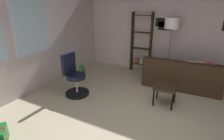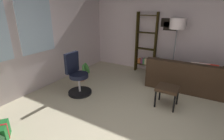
{
  "view_description": "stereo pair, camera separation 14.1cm",
  "coord_description": "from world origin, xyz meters",
  "px_view_note": "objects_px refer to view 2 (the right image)",
  "views": [
    {
      "loc": [
        -2.54,
        -0.6,
        1.97
      ],
      "look_at": [
        -0.21,
        0.6,
        1.0
      ],
      "focal_mm": 27.25,
      "sensor_mm": 36.0,
      "label": 1
    },
    {
      "loc": [
        -2.48,
        -0.72,
        1.97
      ],
      "look_at": [
        -0.21,
        0.6,
        1.0
      ],
      "focal_mm": 27.25,
      "sensor_mm": 36.0,
      "label": 2
    }
  ],
  "objects_px": {
    "floor_lamp": "(177,27)",
    "bookshelf": "(146,47)",
    "couch": "(190,77)",
    "potted_plant": "(83,73)",
    "office_chair": "(77,78)",
    "footstool": "(167,90)"
  },
  "relations": [
    {
      "from": "floor_lamp",
      "to": "bookshelf",
      "type": "bearing_deg",
      "value": 74.79
    },
    {
      "from": "footstool",
      "to": "couch",
      "type": "bearing_deg",
      "value": -13.96
    },
    {
      "from": "couch",
      "to": "floor_lamp",
      "type": "xyz_separation_m",
      "value": [
        0.27,
        0.52,
        1.2
      ]
    },
    {
      "from": "couch",
      "to": "bookshelf",
      "type": "height_order",
      "value": "bookshelf"
    },
    {
      "from": "floor_lamp",
      "to": "potted_plant",
      "type": "bearing_deg",
      "value": 121.87
    },
    {
      "from": "office_chair",
      "to": "footstool",
      "type": "bearing_deg",
      "value": -75.9
    },
    {
      "from": "floor_lamp",
      "to": "potted_plant",
      "type": "relative_size",
      "value": 3.01
    },
    {
      "from": "couch",
      "to": "office_chair",
      "type": "bearing_deg",
      "value": 126.81
    },
    {
      "from": "bookshelf",
      "to": "footstool",
      "type": "bearing_deg",
      "value": -147.15
    },
    {
      "from": "office_chair",
      "to": "bookshelf",
      "type": "bearing_deg",
      "value": -21.33
    },
    {
      "from": "office_chair",
      "to": "bookshelf",
      "type": "height_order",
      "value": "bookshelf"
    },
    {
      "from": "footstool",
      "to": "office_chair",
      "type": "xyz_separation_m",
      "value": [
        -0.5,
        1.99,
        0.02
      ]
    },
    {
      "from": "footstool",
      "to": "office_chair",
      "type": "relative_size",
      "value": 0.44
    },
    {
      "from": "bookshelf",
      "to": "floor_lamp",
      "type": "height_order",
      "value": "bookshelf"
    },
    {
      "from": "footstool",
      "to": "bookshelf",
      "type": "height_order",
      "value": "bookshelf"
    },
    {
      "from": "office_chair",
      "to": "bookshelf",
      "type": "relative_size",
      "value": 0.54
    },
    {
      "from": "couch",
      "to": "potted_plant",
      "type": "bearing_deg",
      "value": 111.65
    },
    {
      "from": "footstool",
      "to": "potted_plant",
      "type": "relative_size",
      "value": 0.76
    },
    {
      "from": "footstool",
      "to": "potted_plant",
      "type": "distance_m",
      "value": 2.37
    },
    {
      "from": "bookshelf",
      "to": "potted_plant",
      "type": "xyz_separation_m",
      "value": [
        -1.57,
        1.24,
        -0.58
      ]
    },
    {
      "from": "floor_lamp",
      "to": "footstool",
      "type": "bearing_deg",
      "value": -171.5
    },
    {
      "from": "footstool",
      "to": "office_chair",
      "type": "bearing_deg",
      "value": 104.1
    }
  ]
}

